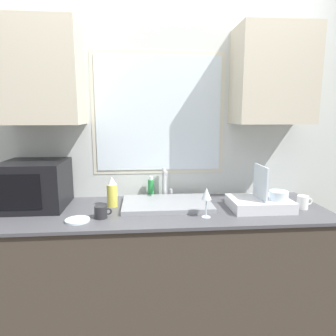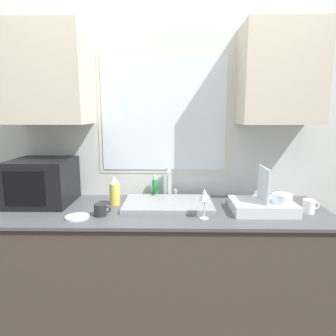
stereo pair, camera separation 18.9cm
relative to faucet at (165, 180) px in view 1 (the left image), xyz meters
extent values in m
cube|color=#42382D|center=(-0.04, -0.26, -0.60)|extent=(2.14, 0.67, 0.89)
cube|color=#4C4C51|center=(-0.04, -0.26, -0.14)|extent=(2.17, 0.70, 0.02)
cube|color=silver|center=(-0.04, 0.10, 0.25)|extent=(6.00, 0.06, 2.60)
cube|color=beige|center=(-0.04, 0.07, 0.49)|extent=(0.97, 0.01, 0.89)
cube|color=silver|center=(-0.04, 0.07, 0.49)|extent=(0.91, 0.01, 0.83)
cube|color=beige|center=(-0.82, -0.09, 0.74)|extent=(0.52, 0.32, 0.65)
cube|color=beige|center=(0.74, -0.09, 0.74)|extent=(0.52, 0.32, 0.65)
cube|color=gray|center=(0.00, -0.20, -0.12)|extent=(0.60, 0.39, 0.03)
cylinder|color=#B7B7BC|center=(0.00, 0.02, -0.02)|extent=(0.03, 0.03, 0.22)
cylinder|color=#B7B7BC|center=(0.00, -0.05, 0.07)|extent=(0.03, 0.15, 0.03)
cylinder|color=#B7B7BC|center=(0.05, 0.02, -0.10)|extent=(0.02, 0.02, 0.06)
cube|color=black|center=(-0.88, -0.15, 0.02)|extent=(0.40, 0.40, 0.31)
cube|color=black|center=(-0.91, -0.35, 0.02)|extent=(0.26, 0.01, 0.22)
cube|color=silver|center=(0.60, -0.32, -0.10)|extent=(0.39, 0.29, 0.07)
cube|color=silver|center=(0.60, -0.32, 0.05)|extent=(0.01, 0.22, 0.22)
cylinder|color=silver|center=(0.71, -0.36, -0.03)|extent=(0.12, 0.12, 0.06)
cylinder|color=#D8CC4C|center=(-0.37, -0.18, -0.06)|extent=(0.07, 0.07, 0.15)
cone|color=silver|center=(-0.37, -0.18, 0.04)|extent=(0.06, 0.06, 0.05)
cylinder|color=#268C3F|center=(-0.11, 0.02, -0.06)|extent=(0.05, 0.05, 0.14)
cylinder|color=white|center=(-0.11, 0.02, 0.02)|extent=(0.03, 0.03, 0.03)
cylinder|color=#262628|center=(-0.42, -0.41, -0.09)|extent=(0.07, 0.07, 0.08)
torus|color=#262628|center=(-0.37, -0.41, -0.09)|extent=(0.04, 0.01, 0.04)
cylinder|color=silver|center=(0.21, -0.45, -0.13)|extent=(0.06, 0.06, 0.00)
cylinder|color=silver|center=(0.21, -0.45, -0.07)|extent=(0.01, 0.01, 0.11)
cone|color=silver|center=(0.21, -0.45, 0.02)|extent=(0.06, 0.06, 0.07)
cylinder|color=white|center=(0.88, -0.34, -0.09)|extent=(0.07, 0.07, 0.09)
torus|color=white|center=(0.93, -0.34, -0.08)|extent=(0.05, 0.01, 0.05)
cylinder|color=silver|center=(-0.55, -0.45, -0.13)|extent=(0.14, 0.14, 0.01)
camera|label=1|loc=(-0.16, -2.16, 0.49)|focal=32.00mm
camera|label=2|loc=(0.03, -2.16, 0.49)|focal=32.00mm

